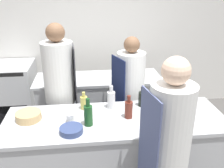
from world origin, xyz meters
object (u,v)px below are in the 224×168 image
at_px(cup, 70,118).
at_px(bottle_olive_oil, 142,98).
at_px(bottle_cooking_oil, 84,102).
at_px(bottle_sauce, 111,99).
at_px(chef_at_prep_near, 166,159).
at_px(bottle_wine, 129,109).
at_px(chef_at_pass_far, 130,97).
at_px(bowl_prep_small, 29,116).
at_px(bowl_ceramic_blue, 151,109).
at_px(chef_at_stove, 61,95).
at_px(oven_range, 12,93).
at_px(bowl_mixing_large, 71,130).
at_px(bottle_vinegar, 88,115).

bearing_deg(cup, bottle_olive_oil, 18.55).
bearing_deg(bottle_cooking_oil, bottle_sauce, -1.33).
height_order(chef_at_prep_near, bottle_wine, chef_at_prep_near).
xyz_separation_m(chef_at_pass_far, bottle_cooking_oil, (-0.61, -0.44, 0.18)).
xyz_separation_m(chef_at_prep_near, bowl_prep_small, (-1.25, 0.75, 0.06)).
distance_m(bottle_olive_oil, bowl_ceramic_blue, 0.18).
distance_m(chef_at_pass_far, bowl_prep_small, 1.35).
bearing_deg(bowl_ceramic_blue, chef_at_prep_near, -94.64).
bearing_deg(chef_at_prep_near, chef_at_stove, 25.26).
distance_m(chef_at_pass_far, bottle_cooking_oil, 0.78).
height_order(oven_range, bowl_mixing_large, oven_range).
bearing_deg(bottle_sauce, bowl_prep_small, -169.38).
bearing_deg(bowl_ceramic_blue, bottle_cooking_oil, 168.33).
xyz_separation_m(bottle_olive_oil, bottle_sauce, (-0.36, -0.01, 0.01)).
relative_size(bottle_cooking_oil, bowl_prep_small, 0.78).
bearing_deg(bottle_wine, bottle_vinegar, -166.81).
relative_size(bowl_ceramic_blue, cup, 1.84).
xyz_separation_m(bowl_ceramic_blue, cup, (-0.88, -0.12, 0.01)).
relative_size(chef_at_pass_far, bowl_mixing_large, 7.27).
bearing_deg(cup, oven_range, 121.68).
height_order(bottle_olive_oil, bottle_cooking_oil, bottle_olive_oil).
xyz_separation_m(chef_at_prep_near, bottle_wine, (-0.20, 0.67, 0.12)).
distance_m(bottle_vinegar, bowl_ceramic_blue, 0.72).
bearing_deg(chef_at_pass_far, bottle_cooking_oil, 105.61).
bearing_deg(chef_at_pass_far, bowl_mixing_large, 120.70).
distance_m(oven_range, chef_at_pass_far, 2.10).
distance_m(bottle_olive_oil, bottle_sauce, 0.36).
xyz_separation_m(chef_at_stove, bowl_ceramic_blue, (1.02, -0.56, 0.03)).
bearing_deg(chef_at_stove, oven_range, -142.95).
bearing_deg(bottle_vinegar, chef_at_prep_near, -42.29).
height_order(chef_at_prep_near, cup, chef_at_prep_near).
relative_size(bottle_wine, bottle_cooking_oil, 1.23).
distance_m(bottle_olive_oil, bowl_prep_small, 1.26).
distance_m(chef_at_prep_near, chef_at_stove, 1.64).
bearing_deg(bottle_olive_oil, bottle_vinegar, -150.81).
relative_size(bottle_cooking_oil, bowl_ceramic_blue, 1.26).
height_order(bottle_vinegar, bottle_sauce, bottle_vinegar).
bearing_deg(chef_at_prep_near, chef_at_pass_far, -8.14).
relative_size(bowl_mixing_large, bowl_prep_small, 0.85).
relative_size(bottle_wine, bowl_mixing_large, 1.14).
bearing_deg(bowl_mixing_large, chef_at_pass_far, 51.14).
distance_m(oven_range, bottle_sauce, 2.17).
xyz_separation_m(chef_at_prep_near, chef_at_pass_far, (-0.06, 1.36, -0.08)).
bearing_deg(bottle_sauce, bowl_ceramic_blue, -18.78).
height_order(oven_range, bowl_ceramic_blue, oven_range).
xyz_separation_m(chef_at_stove, bottle_sauce, (0.60, -0.42, 0.11)).
distance_m(chef_at_stove, bottle_vinegar, 0.84).
bearing_deg(cup, bowl_ceramic_blue, 7.82).
bearing_deg(chef_at_stove, bottle_vinegar, 19.29).
relative_size(bottle_olive_oil, cup, 2.65).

